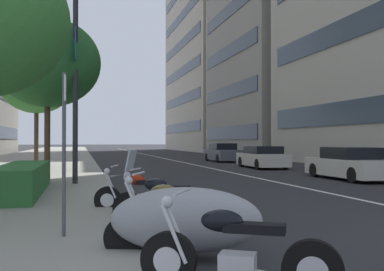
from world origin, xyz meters
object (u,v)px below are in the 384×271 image
street_lamp_with_banners (85,25)px  motorcycle_by_sign_pole (172,213)px  street_tree_by_lamp_post (36,82)px  street_tree_far_plaza (48,63)px  motorcycle_nearest_camera (185,220)px  motorcycle_far_end_row (235,255)px  car_far_down_avenue (351,164)px  car_approaching_light (222,153)px  car_lead_in_lane (262,158)px  motorcycle_mid_row (162,202)px  motorcycle_under_tarp (141,196)px  parking_sign_by_curb (64,138)px

street_lamp_with_banners → motorcycle_by_sign_pole: bearing=-171.2°
street_tree_by_lamp_post → street_lamp_with_banners: bearing=-164.3°
street_tree_far_plaza → motorcycle_nearest_camera: bearing=-167.5°
motorcycle_far_end_row → street_tree_by_lamp_post: 20.97m
car_far_down_avenue → car_approaching_light: car_approaching_light is taller
car_lead_in_lane → motorcycle_far_end_row: bearing=158.0°
street_tree_far_plaza → street_lamp_with_banners: bearing=-137.3°
motorcycle_nearest_camera → car_approaching_light: (27.96, -9.44, 0.13)m
motorcycle_by_sign_pole → motorcycle_nearest_camera: bearing=110.0°
motorcycle_mid_row → car_approaching_light: size_ratio=0.42×
motorcycle_by_sign_pole → street_tree_by_lamp_post: 18.16m
motorcycle_under_tarp → street_tree_by_lamp_post: bearing=-58.6°
motorcycle_by_sign_pole → car_approaching_light: 28.11m
motorcycle_nearest_camera → parking_sign_by_curb: size_ratio=0.87×
street_lamp_with_banners → parking_sign_by_curb: bearing=177.5°
motorcycle_mid_row → car_lead_in_lane: bearing=-93.9°
motorcycle_by_sign_pole → street_tree_by_lamp_post: (17.25, 3.74, 4.27)m
motorcycle_mid_row → parking_sign_by_curb: parking_sign_by_curb is taller
car_approaching_light → street_tree_by_lamp_post: (-9.27, 13.06, 4.01)m
motorcycle_by_sign_pole → car_far_down_avenue: 13.43m
parking_sign_by_curb → car_lead_in_lane: bearing=-31.0°
car_lead_in_lane → motorcycle_by_sign_pole: bearing=154.4°
street_tree_by_lamp_post → parking_sign_by_curb: bearing=-173.5°
motorcycle_far_end_row → street_tree_far_plaza: 14.06m
car_far_down_avenue → motorcycle_nearest_camera: bearing=139.4°
car_approaching_light → parking_sign_by_curb: (-26.69, 11.07, 1.01)m
motorcycle_far_end_row → street_tree_by_lamp_post: street_tree_by_lamp_post is taller
motorcycle_far_end_row → car_far_down_avenue: bearing=-98.3°
motorcycle_far_end_row → car_lead_in_lane: size_ratio=0.43×
motorcycle_under_tarp → car_approaching_light: (23.89, -9.51, 0.26)m
car_far_down_avenue → street_lamp_with_banners: (-0.70, 10.90, 5.04)m
car_approaching_light → street_lamp_with_banners: bearing=149.3°
motorcycle_by_sign_pole → car_approaching_light: (26.52, -9.32, 0.26)m
motorcycle_far_end_row → motorcycle_under_tarp: motorcycle_far_end_row is taller
car_lead_in_lane → street_lamp_with_banners: bearing=132.4°
motorcycle_mid_row → car_lead_in_lane: motorcycle_mid_row is taller
car_approaching_light → parking_sign_by_curb: 28.92m
motorcycle_far_end_row → parking_sign_by_curb: parking_sign_by_curb is taller
motorcycle_under_tarp → parking_sign_by_curb: size_ratio=0.82×
motorcycle_by_sign_pole → street_tree_by_lamp_post: size_ratio=0.33×
car_approaching_light → street_lamp_with_banners: size_ratio=0.49×
parking_sign_by_curb → motorcycle_by_sign_pole: bearing=-84.3°
motorcycle_nearest_camera → car_far_down_avenue: car_far_down_avenue is taller
motorcycle_far_end_row → street_tree_by_lamp_post: (20.17, 3.83, 4.27)m
motorcycle_under_tarp → car_approaching_light: 25.72m
motorcycle_far_end_row → motorcycle_under_tarp: (5.55, 0.29, -0.01)m
car_lead_in_lane → street_tree_far_plaza: size_ratio=0.74×
street_lamp_with_banners → street_tree_by_lamp_post: bearing=15.7°
car_far_down_avenue → car_lead_in_lane: car_far_down_avenue is taller
motorcycle_far_end_row → parking_sign_by_curb: size_ratio=0.77×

